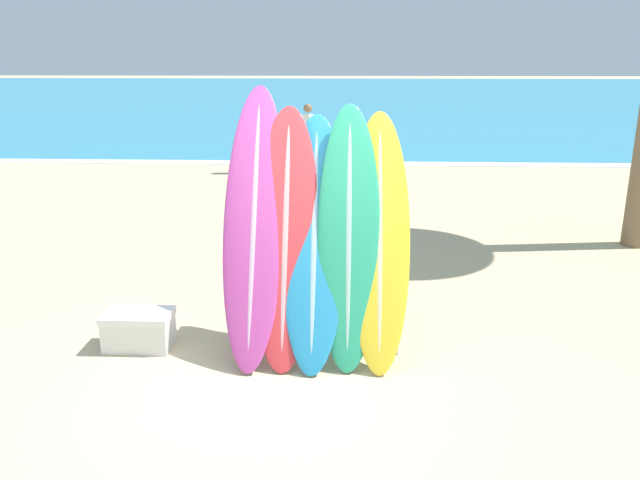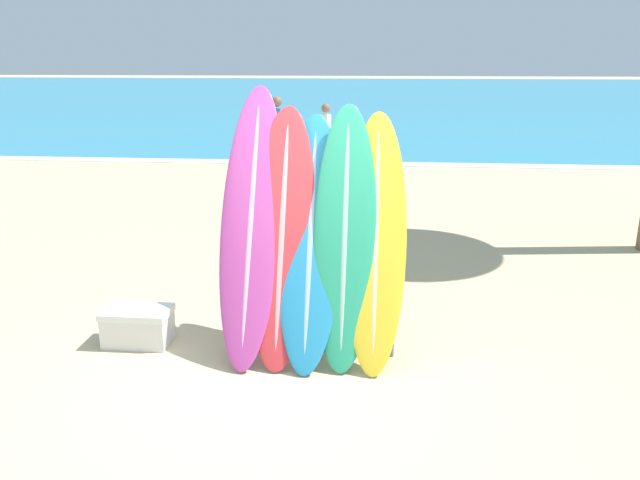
{
  "view_description": "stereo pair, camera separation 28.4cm",
  "coord_description": "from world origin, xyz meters",
  "px_view_note": "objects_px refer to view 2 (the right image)",
  "views": [
    {
      "loc": [
        0.54,
        -4.67,
        2.62
      ],
      "look_at": [
        0.27,
        1.31,
        0.84
      ],
      "focal_mm": 35.0,
      "sensor_mm": 36.0,
      "label": 1
    },
    {
      "loc": [
        0.82,
        -4.65,
        2.62
      ],
      "look_at": [
        0.27,
        1.31,
        0.84
      ],
      "focal_mm": 35.0,
      "sensor_mm": 36.0,
      "label": 2
    }
  ],
  "objects_px": {
    "surfboard_slot_2": "(311,239)",
    "person_mid_beach": "(326,134)",
    "surfboard_rack": "(312,308)",
    "surfboard_slot_0": "(251,222)",
    "cooler_box": "(138,326)",
    "surfboard_slot_3": "(345,234)",
    "surfboard_slot_1": "(282,234)",
    "surfboard_slot_4": "(376,239)",
    "person_near_water": "(277,132)"
  },
  "relations": [
    {
      "from": "person_mid_beach",
      "to": "cooler_box",
      "type": "distance_m",
      "value": 9.53
    },
    {
      "from": "surfboard_slot_3",
      "to": "surfboard_slot_1",
      "type": "bearing_deg",
      "value": 178.0
    },
    {
      "from": "cooler_box",
      "to": "person_mid_beach",
      "type": "bearing_deg",
      "value": 84.12
    },
    {
      "from": "surfboard_slot_2",
      "to": "person_mid_beach",
      "type": "height_order",
      "value": "surfboard_slot_2"
    },
    {
      "from": "surfboard_slot_4",
      "to": "person_mid_beach",
      "type": "xyz_separation_m",
      "value": [
        -1.23,
        9.4,
        -0.23
      ]
    },
    {
      "from": "surfboard_slot_2",
      "to": "surfboard_slot_3",
      "type": "height_order",
      "value": "surfboard_slot_3"
    },
    {
      "from": "surfboard_rack",
      "to": "surfboard_slot_3",
      "type": "height_order",
      "value": "surfboard_slot_3"
    },
    {
      "from": "surfboard_slot_0",
      "to": "surfboard_slot_2",
      "type": "bearing_deg",
      "value": -5.88
    },
    {
      "from": "surfboard_rack",
      "to": "surfboard_slot_2",
      "type": "bearing_deg",
      "value": 100.08
    },
    {
      "from": "surfboard_slot_1",
      "to": "person_mid_beach",
      "type": "xyz_separation_m",
      "value": [
        -0.4,
        9.39,
        -0.25
      ]
    },
    {
      "from": "surfboard_rack",
      "to": "surfboard_slot_0",
      "type": "xyz_separation_m",
      "value": [
        -0.56,
        0.17,
        0.74
      ]
    },
    {
      "from": "surfboard_slot_1",
      "to": "surfboard_slot_4",
      "type": "relative_size",
      "value": 1.02
    },
    {
      "from": "surfboard_slot_2",
      "to": "person_near_water",
      "type": "xyz_separation_m",
      "value": [
        -1.72,
        8.9,
        -0.11
      ]
    },
    {
      "from": "surfboard_rack",
      "to": "surfboard_slot_0",
      "type": "distance_m",
      "value": 0.94
    },
    {
      "from": "surfboard_slot_2",
      "to": "surfboard_slot_4",
      "type": "relative_size",
      "value": 0.99
    },
    {
      "from": "surfboard_slot_1",
      "to": "surfboard_slot_4",
      "type": "height_order",
      "value": "surfboard_slot_1"
    },
    {
      "from": "surfboard_slot_0",
      "to": "person_near_water",
      "type": "bearing_deg",
      "value": 97.62
    },
    {
      "from": "surfboard_slot_0",
      "to": "cooler_box",
      "type": "bearing_deg",
      "value": -173.73
    },
    {
      "from": "surfboard_slot_1",
      "to": "cooler_box",
      "type": "height_order",
      "value": "surfboard_slot_1"
    },
    {
      "from": "cooler_box",
      "to": "person_near_water",
      "type": "bearing_deg",
      "value": 90.59
    },
    {
      "from": "surfboard_rack",
      "to": "cooler_box",
      "type": "distance_m",
      "value": 1.67
    },
    {
      "from": "surfboard_rack",
      "to": "cooler_box",
      "type": "relative_size",
      "value": 2.39
    },
    {
      "from": "surfboard_rack",
      "to": "surfboard_slot_1",
      "type": "distance_m",
      "value": 0.71
    },
    {
      "from": "surfboard_slot_2",
      "to": "person_mid_beach",
      "type": "xyz_separation_m",
      "value": [
        -0.66,
        9.4,
        -0.21
      ]
    },
    {
      "from": "surfboard_slot_0",
      "to": "cooler_box",
      "type": "height_order",
      "value": "surfboard_slot_0"
    },
    {
      "from": "surfboard_rack",
      "to": "person_mid_beach",
      "type": "relative_size",
      "value": 0.97
    },
    {
      "from": "surfboard_slot_4",
      "to": "cooler_box",
      "type": "relative_size",
      "value": 3.43
    },
    {
      "from": "surfboard_slot_2",
      "to": "cooler_box",
      "type": "xyz_separation_m",
      "value": [
        -1.63,
        -0.06,
        -0.88
      ]
    },
    {
      "from": "surfboard_slot_2",
      "to": "person_mid_beach",
      "type": "distance_m",
      "value": 9.42
    },
    {
      "from": "surfboard_rack",
      "to": "surfboard_slot_2",
      "type": "relative_size",
      "value": 0.71
    },
    {
      "from": "surfboard_slot_0",
      "to": "cooler_box",
      "type": "relative_size",
      "value": 3.8
    },
    {
      "from": "surfboard_rack",
      "to": "surfboard_slot_4",
      "type": "xyz_separation_m",
      "value": [
        0.56,
        0.11,
        0.63
      ]
    },
    {
      "from": "person_near_water",
      "to": "person_mid_beach",
      "type": "distance_m",
      "value": 1.18
    },
    {
      "from": "surfboard_slot_1",
      "to": "person_near_water",
      "type": "distance_m",
      "value": 9.02
    },
    {
      "from": "surfboard_slot_3",
      "to": "surfboard_slot_2",
      "type": "bearing_deg",
      "value": 178.11
    },
    {
      "from": "surfboard_slot_2",
      "to": "cooler_box",
      "type": "relative_size",
      "value": 3.38
    },
    {
      "from": "cooler_box",
      "to": "surfboard_slot_1",
      "type": "bearing_deg",
      "value": 3.08
    },
    {
      "from": "cooler_box",
      "to": "surfboard_slot_3",
      "type": "bearing_deg",
      "value": 1.61
    },
    {
      "from": "surfboard_slot_2",
      "to": "surfboard_slot_4",
      "type": "bearing_deg",
      "value": -0.32
    },
    {
      "from": "person_near_water",
      "to": "person_mid_beach",
      "type": "bearing_deg",
      "value": -72.34
    },
    {
      "from": "surfboard_slot_4",
      "to": "surfboard_slot_3",
      "type": "bearing_deg",
      "value": -178.56
    },
    {
      "from": "surfboard_rack",
      "to": "surfboard_slot_1",
      "type": "relative_size",
      "value": 0.68
    },
    {
      "from": "surfboard_rack",
      "to": "person_mid_beach",
      "type": "bearing_deg",
      "value": 94.07
    },
    {
      "from": "surfboard_slot_0",
      "to": "surfboard_slot_3",
      "type": "distance_m",
      "value": 0.85
    },
    {
      "from": "surfboard_rack",
      "to": "cooler_box",
      "type": "height_order",
      "value": "surfboard_rack"
    },
    {
      "from": "surfboard_slot_0",
      "to": "person_mid_beach",
      "type": "relative_size",
      "value": 1.54
    },
    {
      "from": "person_near_water",
      "to": "cooler_box",
      "type": "xyz_separation_m",
      "value": [
        0.09,
        -8.97,
        -0.77
      ]
    },
    {
      "from": "surfboard_slot_0",
      "to": "person_near_water",
      "type": "relative_size",
      "value": 1.37
    },
    {
      "from": "person_mid_beach",
      "to": "cooler_box",
      "type": "height_order",
      "value": "person_mid_beach"
    },
    {
      "from": "surfboard_slot_1",
      "to": "surfboard_slot_4",
      "type": "xyz_separation_m",
      "value": [
        0.83,
        -0.01,
        -0.02
      ]
    }
  ]
}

